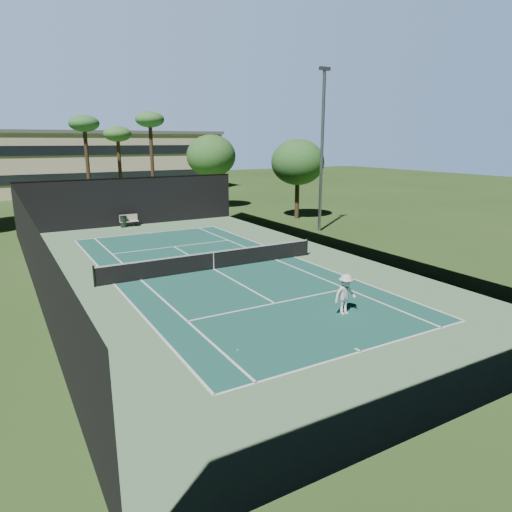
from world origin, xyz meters
The scene contains 20 objects.
ground centered at (0.00, 0.00, 0.00)m, with size 160.00×160.00×0.00m, color #2A491B.
apron_slab centered at (0.00, 0.00, 0.01)m, with size 18.00×32.00×0.01m, color #5F885F.
court_surface centered at (0.00, 0.00, 0.01)m, with size 10.97×23.77×0.01m, color #1B574B.
court_lines centered at (0.00, 0.00, 0.02)m, with size 11.07×23.87×0.01m.
tennis_net centered at (0.00, 0.00, 0.56)m, with size 12.90×0.10×1.10m.
fence centered at (0.00, 0.06, 2.01)m, with size 18.04×32.05×4.03m.
player centered at (1.86, -8.86, 0.86)m, with size 1.11×0.64×1.71m, color silver.
tennis_ball_a centered at (-3.60, -9.73, 0.03)m, with size 0.07×0.07×0.07m, color #ABC92D.
tennis_ball_b centered at (-3.19, 2.85, 0.03)m, with size 0.06×0.06×0.06m, color #E2F537.
tennis_ball_c centered at (1.24, 1.34, 0.03)m, with size 0.06×0.06×0.06m, color #C3DC32.
tennis_ball_d centered at (-5.55, 4.38, 0.04)m, with size 0.08×0.08×0.08m, color #BED831.
park_bench centered at (-0.62, 15.45, 0.55)m, with size 1.50×0.45×1.02m.
trash_bin centered at (-1.09, 15.35, 0.48)m, with size 0.56×0.56×0.95m.
palm_a centered at (-2.00, 24.00, 8.19)m, with size 2.80×2.80×9.32m.
palm_b centered at (1.50, 26.00, 7.36)m, with size 2.80×2.80×8.42m.
palm_c centered at (4.00, 23.00, 8.60)m, with size 2.80×2.80×9.77m.
decid_tree_a centered at (10.00, 22.00, 5.42)m, with size 5.12×5.12×7.62m.
decid_tree_b centered at (14.00, 12.00, 5.08)m, with size 4.80×4.80×7.14m.
campus_building centered at (0.00, 45.98, 4.21)m, with size 40.50×12.50×8.30m.
light_pole centered at (12.00, 6.00, 6.46)m, with size 0.90×0.25×12.22m.
Camera 1 is at (-10.19, -22.41, 6.97)m, focal length 32.00 mm.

